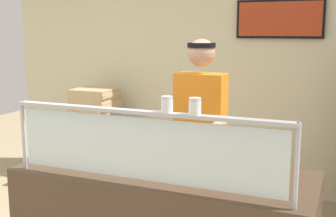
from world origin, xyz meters
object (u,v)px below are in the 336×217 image
(worker_figure, at_px, (201,137))
(pizza_box_stack, at_px, (95,102))
(parmesan_shaker, at_px, (167,105))
(pepper_flake_shaker, at_px, (195,107))
(pizza_tray, at_px, (164,165))
(pizza_server, at_px, (162,162))

(worker_figure, bearing_deg, pizza_box_stack, 145.15)
(pizza_box_stack, bearing_deg, parmesan_shaker, -49.97)
(parmesan_shaker, bearing_deg, pizza_box_stack, 130.03)
(pepper_flake_shaker, height_order, worker_figure, worker_figure)
(pizza_tray, bearing_deg, worker_figure, 87.90)
(worker_figure, height_order, pizza_box_stack, worker_figure)
(pizza_tray, bearing_deg, parmesan_shaker, -63.82)
(worker_figure, relative_size, pizza_box_stack, 3.55)
(pepper_flake_shaker, bearing_deg, pizza_tray, 132.56)
(parmesan_shaker, height_order, worker_figure, worker_figure)
(pepper_flake_shaker, distance_m, pizza_box_stack, 3.05)
(pizza_tray, relative_size, parmesan_shaker, 5.37)
(worker_figure, xyz_separation_m, pizza_box_stack, (-1.72, 1.20, -0.01))
(pepper_flake_shaker, bearing_deg, parmesan_shaker, 180.00)
(pepper_flake_shaker, bearing_deg, pizza_box_stack, 132.33)
(parmesan_shaker, bearing_deg, worker_figure, 98.63)
(pizza_box_stack, bearing_deg, pizza_server, -48.04)
(parmesan_shaker, xyz_separation_m, pizza_box_stack, (-1.88, 2.23, -0.43))
(worker_figure, distance_m, pizza_box_stack, 2.10)
(pizza_tray, xyz_separation_m, pepper_flake_shaker, (0.34, -0.37, 0.46))
(pizza_server, distance_m, pizza_box_stack, 2.53)
(pizza_tray, distance_m, parmesan_shaker, 0.62)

